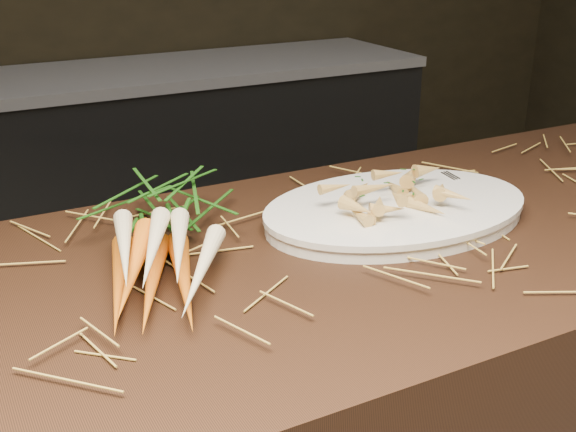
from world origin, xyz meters
name	(u,v)px	position (x,y,z in m)	size (l,w,h in m)	color
back_counter	(202,163)	(0.30, 2.18, 0.42)	(1.82, 0.62, 0.84)	black
straw_bedding	(438,218)	(0.00, 0.30, 0.91)	(1.40, 0.60, 0.02)	#B08E43
root_veg_bunch	(158,225)	(-0.45, 0.41, 0.94)	(0.30, 0.50, 0.09)	#CA4800
serving_platter	(396,212)	(-0.05, 0.35, 0.91)	(0.47, 0.31, 0.02)	white
roasted_veg_heap	(398,191)	(-0.05, 0.35, 0.95)	(0.23, 0.17, 0.05)	#BD8443
serving_fork	(483,193)	(0.11, 0.32, 0.93)	(0.02, 0.18, 0.00)	silver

